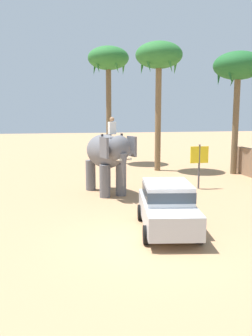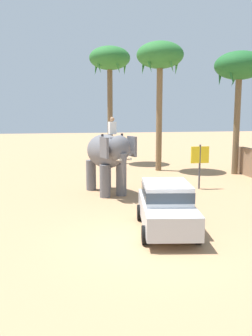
# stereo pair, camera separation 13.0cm
# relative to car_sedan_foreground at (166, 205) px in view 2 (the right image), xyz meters

# --- Properties ---
(ground_plane) EXTENTS (120.00, 120.00, 0.00)m
(ground_plane) POSITION_rel_car_sedan_foreground_xyz_m (-0.70, -1.08, -0.93)
(ground_plane) COLOR tan
(car_sedan_foreground) EXTENTS (2.34, 4.31, 1.70)m
(car_sedan_foreground) POSITION_rel_car_sedan_foreground_xyz_m (0.00, 0.00, 0.00)
(car_sedan_foreground) COLOR #B7BABF
(car_sedan_foreground) RESTS_ON ground
(elephant_with_mahout) EXTENTS (2.49, 4.02, 3.88)m
(elephant_with_mahout) POSITION_rel_car_sedan_foreground_xyz_m (-1.26, 6.09, 1.06)
(elephant_with_mahout) COLOR slate
(elephant_with_mahout) RESTS_ON ground
(palm_tree_behind_elephant) EXTENTS (3.20, 3.20, 7.97)m
(palm_tree_behind_elephant) POSITION_rel_car_sedan_foreground_xyz_m (7.88, 10.36, 5.91)
(palm_tree_behind_elephant) COLOR brown
(palm_tree_behind_elephant) RESTS_ON ground
(palm_tree_near_hut) EXTENTS (3.20, 3.20, 9.16)m
(palm_tree_near_hut) POSITION_rel_car_sedan_foreground_xyz_m (0.39, 16.98, 7.02)
(palm_tree_near_hut) COLOR brown
(palm_tree_near_hut) RESTS_ON ground
(palm_tree_left_of_road) EXTENTS (3.20, 3.20, 8.83)m
(palm_tree_left_of_road) POSITION_rel_car_sedan_foreground_xyz_m (3.24, 12.68, 6.72)
(palm_tree_left_of_road) COLOR brown
(palm_tree_left_of_road) RESTS_ON ground
(signboard_yellow) EXTENTS (1.00, 0.10, 2.40)m
(signboard_yellow) POSITION_rel_car_sedan_foreground_xyz_m (3.76, 6.35, 0.76)
(signboard_yellow) COLOR #4C4C51
(signboard_yellow) RESTS_ON ground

